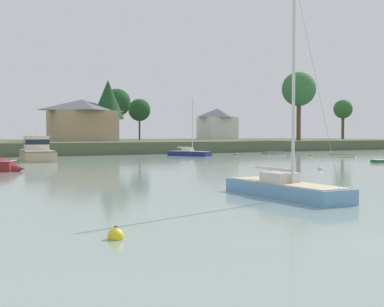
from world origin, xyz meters
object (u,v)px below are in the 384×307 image
mooring_buoy_orange (311,155)px  dinghy_green (382,161)px  cruiser_sand (36,155)px  sailboat_navy (189,155)px  dinghy_grey (274,153)px  mooring_buoy_green (235,155)px  dinghy_cream (343,156)px  mooring_buoy_yellow (116,236)px  sailboat_skyblue (284,192)px  mooring_buoy_white (320,169)px

mooring_buoy_orange → dinghy_green: bearing=-105.6°
cruiser_sand → mooring_buoy_orange: 36.72m
sailboat_navy → dinghy_grey: size_ratio=2.23×
cruiser_sand → mooring_buoy_green: (28.60, 0.71, -0.54)m
dinghy_grey → sailboat_navy: bearing=172.0°
dinghy_cream → mooring_buoy_green: dinghy_cream is taller
sailboat_navy → dinghy_cream: bearing=-41.7°
dinghy_green → cruiser_sand: (-31.57, 23.01, 0.49)m
sailboat_navy → dinghy_grey: 13.56m
sailboat_navy → mooring_buoy_yellow: sailboat_navy is taller
mooring_buoy_orange → sailboat_navy: bearing=149.5°
sailboat_skyblue → dinghy_grey: size_ratio=2.82×
dinghy_grey → mooring_buoy_yellow: bearing=-132.5°
dinghy_green → mooring_buoy_yellow: 47.43m
sailboat_skyblue → cruiser_sand: bearing=92.7°
dinghy_grey → mooring_buoy_white: size_ratio=8.01×
sailboat_skyblue → sailboat_navy: size_ratio=1.26×
sailboat_skyblue → mooring_buoy_yellow: (-10.76, -5.49, -0.15)m
sailboat_skyblue → dinghy_green: 35.40m
cruiser_sand → mooring_buoy_orange: cruiser_sand is taller
dinghy_grey → mooring_buoy_green: bearing=171.6°
sailboat_navy → mooring_buoy_green: size_ratio=20.40×
mooring_buoy_green → mooring_buoy_yellow: mooring_buoy_yellow is taller
dinghy_green → dinghy_cream: dinghy_cream is taller
sailboat_navy → mooring_buoy_orange: bearing=-30.5°
sailboat_skyblue → mooring_buoy_orange: 49.22m
dinghy_cream → mooring_buoy_yellow: 58.07m
sailboat_skyblue → mooring_buoy_white: size_ratio=22.58×
dinghy_grey → mooring_buoy_orange: bearing=-80.2°
cruiser_sand → mooring_buoy_white: size_ratio=23.06×
sailboat_skyblue → mooring_buoy_green: bearing=58.3°
sailboat_navy → mooring_buoy_yellow: bearing=-121.4°
dinghy_green → dinghy_cream: 12.13m
dinghy_grey → mooring_buoy_green: 6.36m
mooring_buoy_white → cruiser_sand: bearing=121.3°
sailboat_skyblue → sailboat_navy: (19.48, 44.12, -0.04)m
dinghy_grey → mooring_buoy_yellow: size_ratio=7.24×
cruiser_sand → mooring_buoy_white: cruiser_sand is taller
sailboat_navy → cruiser_sand: 21.54m
dinghy_cream → mooring_buoy_white: 25.57m
dinghy_grey → mooring_buoy_orange: (1.17, -6.71, -0.07)m
sailboat_skyblue → mooring_buoy_yellow: bearing=-153.0°
sailboat_skyblue → dinghy_cream: sailboat_skyblue is taller
dinghy_grey → mooring_buoy_green: dinghy_grey is taller
sailboat_skyblue → mooring_buoy_green: sailboat_skyblue is taller
sailboat_navy → dinghy_grey: bearing=-8.0°
dinghy_cream → mooring_buoy_orange: size_ratio=6.88×
mooring_buoy_white → dinghy_grey: bearing=58.3°
dinghy_cream → mooring_buoy_white: bearing=-140.0°
mooring_buoy_white → mooring_buoy_yellow: bearing=-143.5°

